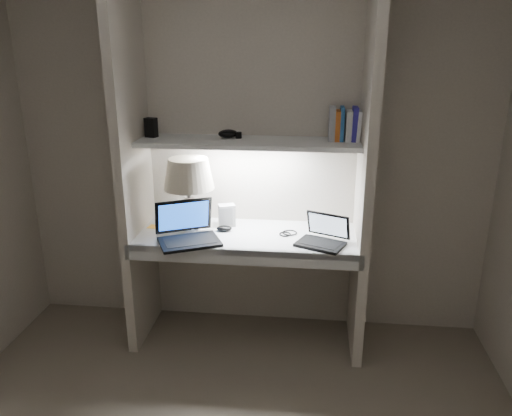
# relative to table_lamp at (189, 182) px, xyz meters

# --- Properties ---
(back_wall) EXTENTS (3.20, 0.01, 2.50)m
(back_wall) POSITION_rel_table_lamp_xyz_m (0.38, 0.24, 0.16)
(back_wall) COLOR beige
(back_wall) RESTS_ON floor
(alcove_panel_left) EXTENTS (0.06, 0.55, 2.50)m
(alcove_panel_left) POSITION_rel_table_lamp_xyz_m (-0.35, -0.04, 0.16)
(alcove_panel_left) COLOR beige
(alcove_panel_left) RESTS_ON floor
(alcove_panel_right) EXTENTS (0.06, 0.55, 2.50)m
(alcove_panel_right) POSITION_rel_table_lamp_xyz_m (1.11, -0.04, 0.16)
(alcove_panel_right) COLOR beige
(alcove_panel_right) RESTS_ON floor
(desk) EXTENTS (1.40, 0.55, 0.04)m
(desk) POSITION_rel_table_lamp_xyz_m (0.38, -0.04, -0.34)
(desk) COLOR white
(desk) RESTS_ON alcove_panel_left
(desk_apron) EXTENTS (1.46, 0.03, 0.10)m
(desk_apron) POSITION_rel_table_lamp_xyz_m (0.38, -0.30, -0.37)
(desk_apron) COLOR silver
(desk_apron) RESTS_ON desk
(shelf) EXTENTS (1.40, 0.36, 0.03)m
(shelf) POSITION_rel_table_lamp_xyz_m (0.38, 0.06, 0.26)
(shelf) COLOR silver
(shelf) RESTS_ON back_wall
(strip_light) EXTENTS (0.60, 0.04, 0.02)m
(strip_light) POSITION_rel_table_lamp_xyz_m (0.38, 0.06, 0.23)
(strip_light) COLOR white
(strip_light) RESTS_ON shelf
(table_lamp) EXTENTS (0.33, 0.33, 0.48)m
(table_lamp) POSITION_rel_table_lamp_xyz_m (0.00, 0.00, 0.00)
(table_lamp) COLOR white
(table_lamp) RESTS_ON desk
(laptop_main) EXTENTS (0.46, 0.44, 0.24)m
(laptop_main) POSITION_rel_table_lamp_xyz_m (0.02, -0.19, -0.27)
(laptop_main) COLOR black
(laptop_main) RESTS_ON desk
(laptop_netbook) EXTENTS (0.35, 0.33, 0.18)m
(laptop_netbook) POSITION_rel_table_lamp_xyz_m (0.87, -0.15, -0.28)
(laptop_netbook) COLOR black
(laptop_netbook) RESTS_ON desk
(speaker) EXTENTS (0.13, 0.11, 0.15)m
(speaker) POSITION_rel_table_lamp_xyz_m (0.23, 0.10, -0.25)
(speaker) COLOR silver
(speaker) RESTS_ON desk
(mouse) EXTENTS (0.11, 0.08, 0.04)m
(mouse) POSITION_rel_table_lamp_xyz_m (0.23, -0.01, -0.31)
(mouse) COLOR black
(mouse) RESTS_ON desk
(cable_coil) EXTENTS (0.12, 0.12, 0.01)m
(cable_coil) POSITION_rel_table_lamp_xyz_m (0.66, -0.00, -0.32)
(cable_coil) COLOR black
(cable_coil) RESTS_ON desk
(sticky_note) EXTENTS (0.08, 0.08, 0.00)m
(sticky_note) POSITION_rel_table_lamp_xyz_m (-0.26, 0.02, -0.32)
(sticky_note) COLOR yellow
(sticky_note) RESTS_ON desk
(book_row) EXTENTS (0.20, 0.14, 0.21)m
(book_row) POSITION_rel_table_lamp_xyz_m (0.98, 0.12, 0.37)
(book_row) COLOR white
(book_row) RESTS_ON shelf
(shelf_box) EXTENTS (0.08, 0.07, 0.13)m
(shelf_box) POSITION_rel_table_lamp_xyz_m (-0.26, 0.10, 0.33)
(shelf_box) COLOR black
(shelf_box) RESTS_ON shelf
(shelf_gadget) EXTENTS (0.15, 0.13, 0.05)m
(shelf_gadget) POSITION_rel_table_lamp_xyz_m (0.24, 0.12, 0.30)
(shelf_gadget) COLOR black
(shelf_gadget) RESTS_ON shelf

